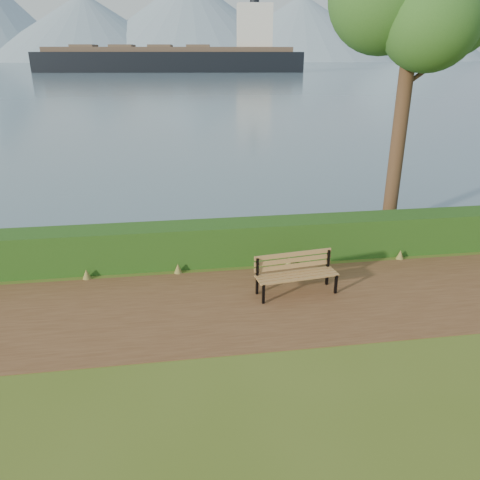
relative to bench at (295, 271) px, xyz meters
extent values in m
plane|color=#4A5F1B|center=(-1.40, -0.71, -0.51)|extent=(140.00, 140.00, 0.00)
cube|color=brown|center=(-1.40, -0.41, -0.50)|extent=(40.00, 3.40, 0.01)
cube|color=#1B3F12|center=(-1.40, 1.89, -0.01)|extent=(32.00, 0.85, 1.00)
cube|color=#43596B|center=(-1.40, 259.29, -0.50)|extent=(700.00, 510.00, 0.00)
cone|color=gray|center=(-61.40, 394.29, 23.49)|extent=(160.00, 160.00, 48.00)
cone|color=gray|center=(18.60, 404.29, 30.49)|extent=(190.00, 190.00, 62.00)
cone|color=gray|center=(108.60, 399.29, 24.49)|extent=(170.00, 170.00, 50.00)
cone|color=gray|center=(198.60, 409.29, 28.49)|extent=(150.00, 150.00, 58.00)
cone|color=gray|center=(-11.40, 429.29, 16.99)|extent=(120.00, 120.00, 35.00)
cone|color=gray|center=(148.60, 424.29, 19.49)|extent=(130.00, 130.00, 40.00)
cube|color=black|center=(-0.78, -0.41, -0.29)|extent=(0.06, 0.06, 0.44)
cube|color=black|center=(-0.83, 0.02, -0.09)|extent=(0.06, 0.06, 0.84)
cube|color=black|center=(-0.81, -0.20, -0.10)|extent=(0.11, 0.51, 0.05)
cube|color=black|center=(0.86, -0.20, -0.29)|extent=(0.06, 0.06, 0.44)
cube|color=black|center=(0.80, 0.23, -0.09)|extent=(0.06, 0.06, 0.84)
cube|color=black|center=(0.83, 0.01, -0.10)|extent=(0.11, 0.51, 0.05)
cube|color=olive|center=(0.04, -0.28, -0.07)|extent=(1.76, 0.31, 0.03)
cube|color=olive|center=(0.02, -0.15, -0.07)|extent=(1.76, 0.31, 0.03)
cube|color=olive|center=(0.00, -0.03, -0.07)|extent=(1.76, 0.31, 0.03)
cube|color=olive|center=(-0.01, 0.09, -0.07)|extent=(1.76, 0.31, 0.03)
cube|color=olive|center=(-0.02, 0.15, 0.05)|extent=(1.76, 0.27, 0.10)
cube|color=olive|center=(-0.02, 0.15, 0.19)|extent=(1.76, 0.27, 0.10)
cube|color=olive|center=(-0.02, 0.15, 0.32)|extent=(1.76, 0.27, 0.10)
cylinder|color=#382117|center=(3.80, 3.56, 3.09)|extent=(0.40, 0.40, 7.19)
sphere|color=#24521B|center=(4.75, 3.56, 5.48)|extent=(2.60, 2.60, 2.60)
sphere|color=#24521B|center=(3.87, 2.80, 5.08)|extent=(2.40, 2.40, 2.40)
cylinder|color=#382117|center=(4.25, 3.56, 3.88)|extent=(1.05, 0.12, 0.79)
cylinder|color=#382117|center=(3.40, 3.66, 4.38)|extent=(0.81, 0.38, 0.72)
cube|color=black|center=(-1.24, 140.60, 1.16)|extent=(78.49, 20.92, 7.76)
cube|color=#4D3C2E|center=(-1.24, 140.60, 5.70)|extent=(72.18, 19.00, 1.33)
cube|color=beige|center=(23.44, 137.78, 11.69)|extent=(10.95, 10.22, 12.20)
cylinder|color=black|center=(23.44, 137.78, 18.90)|extent=(2.66, 2.66, 3.88)
cube|color=brown|center=(-25.91, 143.41, 6.59)|extent=(7.44, 8.02, 0.89)
cube|color=brown|center=(-14.90, 142.16, 6.59)|extent=(7.44, 8.02, 0.89)
cube|color=brown|center=(-3.88, 140.90, 6.59)|extent=(7.44, 8.02, 0.89)
cube|color=brown|center=(7.13, 139.64, 6.59)|extent=(7.44, 8.02, 0.89)
camera|label=1|loc=(-2.52, -8.82, 4.33)|focal=35.00mm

